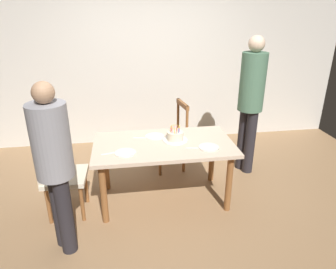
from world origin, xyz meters
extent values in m
plane|color=#93704C|center=(0.00, 0.00, 0.00)|extent=(6.40, 6.40, 0.00)
cube|color=beige|center=(0.00, 1.85, 1.30)|extent=(6.40, 0.10, 2.60)
cube|color=beige|center=(0.00, 0.00, 0.70)|extent=(1.55, 0.86, 0.04)
cylinder|color=brown|center=(-0.67, -0.33, 0.34)|extent=(0.07, 0.07, 0.68)
cylinder|color=brown|center=(0.67, -0.33, 0.34)|extent=(0.07, 0.07, 0.68)
cylinder|color=brown|center=(-0.67, 0.33, 0.34)|extent=(0.07, 0.07, 0.68)
cylinder|color=brown|center=(0.67, 0.33, 0.34)|extent=(0.07, 0.07, 0.68)
cylinder|color=silver|center=(0.14, 0.05, 0.73)|extent=(0.28, 0.28, 0.01)
cylinder|color=beige|center=(0.14, 0.05, 0.78)|extent=(0.18, 0.18, 0.09)
cylinder|color=#4C7FE5|center=(0.19, 0.05, 0.86)|extent=(0.01, 0.01, 0.05)
sphere|color=#FFC64C|center=(0.19, 0.05, 0.89)|extent=(0.01, 0.01, 0.01)
cylinder|color=yellow|center=(0.19, 0.07, 0.86)|extent=(0.01, 0.01, 0.05)
sphere|color=#FFC64C|center=(0.19, 0.07, 0.89)|extent=(0.01, 0.01, 0.01)
cylinder|color=#E54C4C|center=(0.17, 0.09, 0.86)|extent=(0.01, 0.01, 0.05)
sphere|color=#FFC64C|center=(0.17, 0.09, 0.89)|extent=(0.01, 0.01, 0.01)
cylinder|color=#D872CC|center=(0.14, 0.10, 0.86)|extent=(0.01, 0.01, 0.05)
sphere|color=#FFC64C|center=(0.14, 0.10, 0.89)|extent=(0.01, 0.01, 0.01)
cylinder|color=#F2994C|center=(0.12, 0.10, 0.86)|extent=(0.01, 0.01, 0.05)
sphere|color=#FFC64C|center=(0.12, 0.10, 0.89)|extent=(0.01, 0.01, 0.01)
cylinder|color=#E54C4C|center=(0.10, 0.09, 0.86)|extent=(0.01, 0.01, 0.05)
sphere|color=#FFC64C|center=(0.10, 0.09, 0.89)|extent=(0.01, 0.01, 0.01)
cylinder|color=#E54C4C|center=(0.09, 0.07, 0.86)|extent=(0.01, 0.01, 0.05)
sphere|color=#FFC64C|center=(0.09, 0.07, 0.89)|extent=(0.01, 0.01, 0.01)
cylinder|color=#F2994C|center=(0.09, 0.04, 0.86)|extent=(0.01, 0.01, 0.05)
sphere|color=#FFC64C|center=(0.09, 0.04, 0.89)|extent=(0.01, 0.01, 0.01)
cylinder|color=#D872CC|center=(0.10, 0.02, 0.86)|extent=(0.01, 0.01, 0.05)
sphere|color=#FFC64C|center=(0.10, 0.02, 0.89)|extent=(0.01, 0.01, 0.01)
cylinder|color=yellow|center=(0.12, 0.00, 0.86)|extent=(0.01, 0.01, 0.05)
sphere|color=#FFC64C|center=(0.12, 0.00, 0.89)|extent=(0.01, 0.01, 0.01)
cylinder|color=#E54C4C|center=(0.14, 0.00, 0.86)|extent=(0.01, 0.01, 0.05)
sphere|color=#FFC64C|center=(0.14, 0.00, 0.89)|extent=(0.01, 0.01, 0.01)
cylinder|color=#4C7FE5|center=(0.17, 0.01, 0.86)|extent=(0.01, 0.01, 0.05)
sphere|color=#FFC64C|center=(0.17, 0.01, 0.89)|extent=(0.01, 0.01, 0.01)
cylinder|color=#D872CC|center=(0.18, 0.02, 0.86)|extent=(0.01, 0.01, 0.05)
sphere|color=#FFC64C|center=(0.18, 0.02, 0.89)|extent=(0.01, 0.01, 0.01)
cylinder|color=silver|center=(-0.43, -0.19, 0.73)|extent=(0.22, 0.22, 0.01)
cylinder|color=silver|center=(-0.08, 0.19, 0.73)|extent=(0.22, 0.22, 0.01)
cylinder|color=silver|center=(0.46, -0.19, 0.73)|extent=(0.22, 0.22, 0.01)
cube|color=silver|center=(-0.59, -0.17, 0.73)|extent=(0.18, 0.05, 0.01)
cube|color=silver|center=(-0.24, 0.18, 0.73)|extent=(0.18, 0.06, 0.01)
cube|color=silver|center=(0.30, -0.18, 0.73)|extent=(0.18, 0.04, 0.01)
cube|color=brown|center=(0.17, 0.75, 0.45)|extent=(0.50, 0.50, 0.05)
cylinder|color=brown|center=(-0.02, 0.89, 0.21)|extent=(0.04, 0.04, 0.42)
cylinder|color=brown|center=(0.03, 0.55, 0.21)|extent=(0.04, 0.04, 0.42)
cylinder|color=brown|center=(0.31, 0.94, 0.21)|extent=(0.04, 0.04, 0.42)
cylinder|color=brown|center=(0.36, 0.60, 0.21)|extent=(0.04, 0.04, 0.42)
cylinder|color=brown|center=(0.34, 0.96, 0.70)|extent=(0.04, 0.04, 0.50)
cylinder|color=brown|center=(0.39, 0.60, 0.70)|extent=(0.04, 0.04, 0.50)
cube|color=brown|center=(0.37, 0.78, 0.92)|extent=(0.10, 0.40, 0.06)
cube|color=beige|center=(-1.07, -0.10, 0.45)|extent=(0.45, 0.45, 0.05)
cylinder|color=brown|center=(-0.91, -0.27, 0.21)|extent=(0.04, 0.04, 0.42)
cylinder|color=brown|center=(-0.90, 0.07, 0.21)|extent=(0.04, 0.04, 0.42)
cylinder|color=brown|center=(-1.25, -0.27, 0.21)|extent=(0.04, 0.04, 0.42)
cylinder|color=brown|center=(-1.24, 0.07, 0.21)|extent=(0.04, 0.04, 0.42)
cube|color=beige|center=(-1.27, -0.09, 0.70)|extent=(0.06, 0.40, 0.50)
cylinder|color=#262328|center=(-0.99, -0.70, 0.39)|extent=(0.14, 0.14, 0.78)
cylinder|color=#262328|center=(-1.06, -0.59, 0.39)|extent=(0.14, 0.14, 0.78)
cylinder|color=gray|center=(-1.03, -0.64, 1.10)|extent=(0.32, 0.32, 0.65)
sphere|color=tan|center=(-1.03, -0.64, 1.51)|extent=(0.18, 0.18, 0.18)
cylinder|color=#262328|center=(1.18, 0.59, 0.44)|extent=(0.14, 0.14, 0.88)
cylinder|color=#262328|center=(1.24, 0.48, 0.44)|extent=(0.14, 0.14, 0.88)
cylinder|color=#4C7259|center=(1.21, 0.54, 1.25)|extent=(0.32, 0.32, 0.73)
sphere|color=beige|center=(1.21, 0.54, 1.71)|extent=(0.20, 0.20, 0.20)
camera|label=1|loc=(-0.42, -3.06, 2.12)|focal=32.69mm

